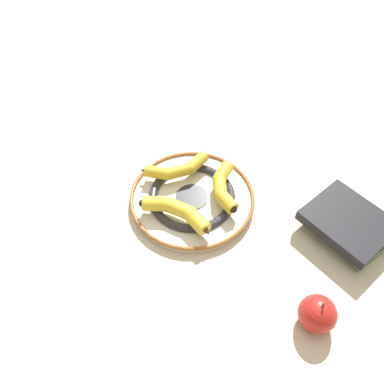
{
  "coord_description": "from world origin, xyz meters",
  "views": [
    {
      "loc": [
        -0.56,
        -0.16,
        0.73
      ],
      "look_at": [
        -0.01,
        0.01,
        0.04
      ],
      "focal_mm": 35.0,
      "sensor_mm": 36.0,
      "label": 1
    }
  ],
  "objects_px": {
    "decorative_bowl": "(192,197)",
    "banana_c": "(178,212)",
    "banana_b": "(223,186)",
    "book_stack": "(348,224)",
    "banana_a": "(176,169)",
    "apple": "(317,314)"
  },
  "relations": [
    {
      "from": "banana_c",
      "to": "apple",
      "type": "height_order",
      "value": "apple"
    },
    {
      "from": "banana_b",
      "to": "apple",
      "type": "distance_m",
      "value": 0.35
    },
    {
      "from": "banana_c",
      "to": "decorative_bowl",
      "type": "bearing_deg",
      "value": -87.74
    },
    {
      "from": "banana_b",
      "to": "apple",
      "type": "relative_size",
      "value": 1.86
    },
    {
      "from": "decorative_bowl",
      "to": "banana_b",
      "type": "distance_m",
      "value": 0.08
    },
    {
      "from": "banana_b",
      "to": "banana_c",
      "type": "distance_m",
      "value": 0.13
    },
    {
      "from": "decorative_bowl",
      "to": "book_stack",
      "type": "distance_m",
      "value": 0.37
    },
    {
      "from": "banana_c",
      "to": "banana_a",
      "type": "bearing_deg",
      "value": -59.48
    },
    {
      "from": "decorative_bowl",
      "to": "book_stack",
      "type": "height_order",
      "value": "book_stack"
    },
    {
      "from": "book_stack",
      "to": "decorative_bowl",
      "type": "bearing_deg",
      "value": 45.36
    },
    {
      "from": "decorative_bowl",
      "to": "banana_b",
      "type": "bearing_deg",
      "value": -65.72
    },
    {
      "from": "book_stack",
      "to": "banana_a",
      "type": "bearing_deg",
      "value": 38.01
    },
    {
      "from": "banana_c",
      "to": "book_stack",
      "type": "xyz_separation_m",
      "value": [
        0.09,
        -0.38,
        -0.02
      ]
    },
    {
      "from": "apple",
      "to": "banana_c",
      "type": "bearing_deg",
      "value": 65.69
    },
    {
      "from": "banana_a",
      "to": "book_stack",
      "type": "bearing_deg",
      "value": -40.76
    },
    {
      "from": "decorative_bowl",
      "to": "book_stack",
      "type": "bearing_deg",
      "value": -87.83
    },
    {
      "from": "decorative_bowl",
      "to": "banana_b",
      "type": "xyz_separation_m",
      "value": [
        0.03,
        -0.07,
        0.03
      ]
    },
    {
      "from": "decorative_bowl",
      "to": "banana_c",
      "type": "xyz_separation_m",
      "value": [
        -0.07,
        0.01,
        0.03
      ]
    },
    {
      "from": "banana_b",
      "to": "banana_c",
      "type": "relative_size",
      "value": 0.84
    },
    {
      "from": "book_stack",
      "to": "banana_c",
      "type": "bearing_deg",
      "value": 56.3
    },
    {
      "from": "decorative_bowl",
      "to": "book_stack",
      "type": "relative_size",
      "value": 1.34
    },
    {
      "from": "banana_a",
      "to": "apple",
      "type": "distance_m",
      "value": 0.46
    }
  ]
}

